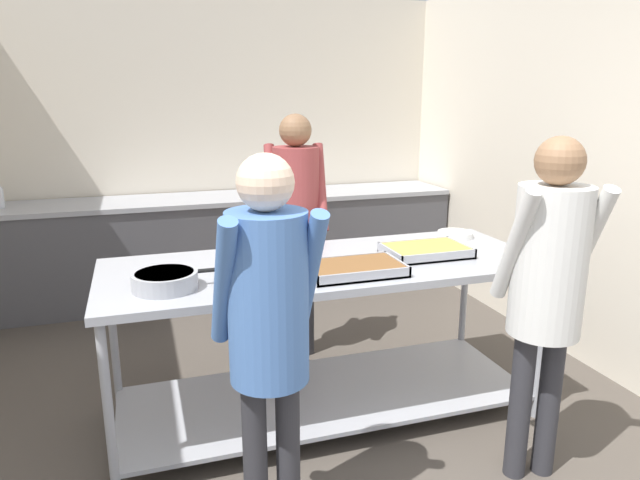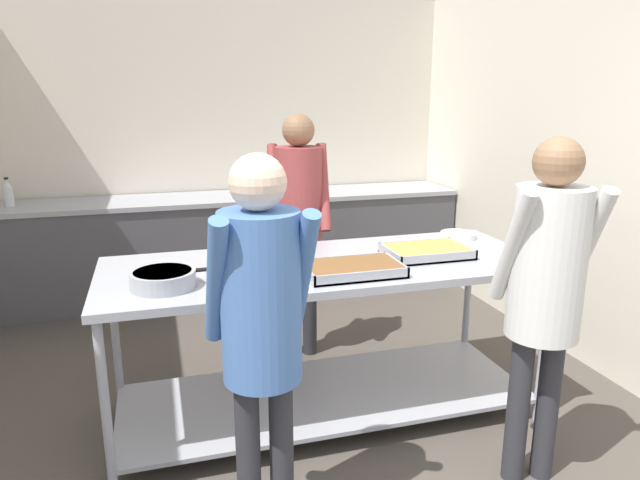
{
  "view_description": "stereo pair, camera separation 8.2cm",
  "coord_description": "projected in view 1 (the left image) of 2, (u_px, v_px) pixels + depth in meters",
  "views": [
    {
      "loc": [
        -0.79,
        -1.19,
        1.78
      ],
      "look_at": [
        0.13,
        1.69,
        1.0
      ],
      "focal_mm": 32.0,
      "sensor_mm": 36.0,
      "label": 1
    },
    {
      "loc": [
        -0.71,
        -1.21,
        1.78
      ],
      "look_at": [
        0.13,
        1.69,
        1.0
      ],
      "focal_mm": 32.0,
      "sensor_mm": 36.0,
      "label": 2
    }
  ],
  "objects": [
    {
      "name": "wall_right",
      "position": [
        562.0,
        161.0,
        3.97
      ],
      "size": [
        0.06,
        4.3,
        2.65
      ],
      "color": "beige",
      "rests_on": "ground_plane"
    },
    {
      "name": "guest_serving_right",
      "position": [
        548.0,
        275.0,
        2.52
      ],
      "size": [
        0.46,
        0.37,
        1.61
      ],
      "color": "#2D2D33",
      "rests_on": "ground_plane"
    },
    {
      "name": "plate_stack",
      "position": [
        455.0,
        234.0,
        3.59
      ],
      "size": [
        0.22,
        0.22,
        0.04
      ],
      "color": "white",
      "rests_on": "serving_counter"
    },
    {
      "name": "serving_tray_vegetables",
      "position": [
        354.0,
        269.0,
        2.86
      ],
      "size": [
        0.49,
        0.31,
        0.05
      ],
      "color": "#9EA0A8",
      "rests_on": "serving_counter"
    },
    {
      "name": "serving_tray_roast",
      "position": [
        259.0,
        273.0,
        2.79
      ],
      "size": [
        0.38,
        0.27,
        0.05
      ],
      "color": "#9EA0A8",
      "rests_on": "serving_counter"
    },
    {
      "name": "cook_behind_counter",
      "position": [
        296.0,
        209.0,
        3.77
      ],
      "size": [
        0.44,
        0.37,
        1.66
      ],
      "color": "#2D2D33",
      "rests_on": "ground_plane"
    },
    {
      "name": "wall_rear",
      "position": [
        225.0,
        144.0,
        5.29
      ],
      "size": [
        4.13,
        0.06,
        2.65
      ],
      "color": "beige",
      "rests_on": "ground_plane"
    },
    {
      "name": "guest_serving_left",
      "position": [
        268.0,
        312.0,
        2.14
      ],
      "size": [
        0.41,
        0.32,
        1.58
      ],
      "color": "#2D2D33",
      "rests_on": "ground_plane"
    },
    {
      "name": "sauce_pan",
      "position": [
        165.0,
        280.0,
        2.63
      ],
      "size": [
        0.44,
        0.3,
        0.08
      ],
      "color": "#9EA0A8",
      "rests_on": "serving_counter"
    },
    {
      "name": "serving_tray_greens",
      "position": [
        426.0,
        251.0,
        3.19
      ],
      "size": [
        0.45,
        0.31,
        0.05
      ],
      "color": "#9EA0A8",
      "rests_on": "serving_counter"
    },
    {
      "name": "back_counter",
      "position": [
        235.0,
        244.0,
        5.17
      ],
      "size": [
        3.97,
        0.65,
        0.9
      ],
      "color": "#4C4C51",
      "rests_on": "ground_plane"
    },
    {
      "name": "serving_counter",
      "position": [
        326.0,
        314.0,
        3.13
      ],
      "size": [
        2.35,
        0.9,
        0.9
      ],
      "color": "#9EA0A8",
      "rests_on": "ground_plane"
    }
  ]
}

